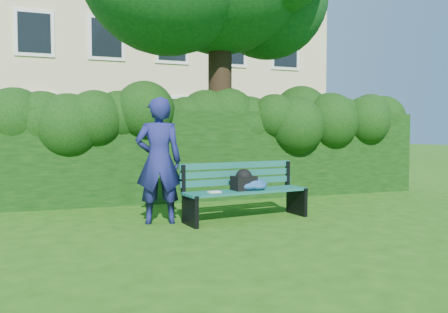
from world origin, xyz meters
name	(u,v)px	position (x,y,z in m)	size (l,w,h in m)	color
ground	(236,217)	(0.00, 0.00, 0.00)	(80.00, 80.00, 0.00)	#1F510F
apartment_building	(127,31)	(0.00, 13.99, 6.00)	(16.00, 8.08, 12.00)	beige
hedge	(198,155)	(0.00, 2.20, 0.90)	(10.00, 1.00, 1.80)	black
park_bench	(246,188)	(0.09, -0.19, 0.50)	(2.08, 0.84, 0.89)	#115552
man_reading	(159,161)	(-1.26, -0.04, 0.94)	(0.69, 0.45, 1.88)	navy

